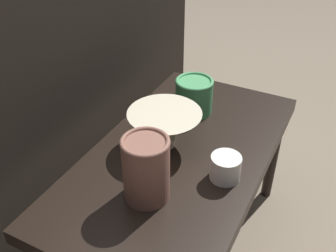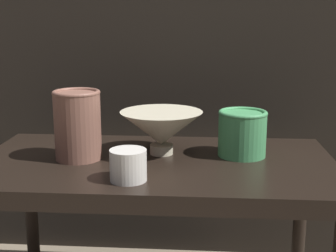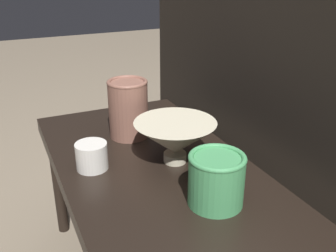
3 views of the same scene
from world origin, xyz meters
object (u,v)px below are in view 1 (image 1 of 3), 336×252
Objects in this scene: bowl at (165,126)px; cup at (225,168)px; vase_colorful_right at (194,95)px; vase_textured_left at (147,169)px.

cup is at bearing -104.68° from bowl.
vase_colorful_right is (0.19, -0.00, -0.01)m from bowl.
vase_colorful_right is at bearing 38.35° from cup.
cup is (-0.25, -0.19, -0.03)m from vase_colorful_right.
bowl is 0.20m from cup.
vase_textured_left reaches higher than vase_colorful_right.
vase_textured_left reaches higher than cup.
cup is (0.14, -0.14, -0.05)m from vase_textured_left.
vase_textured_left reaches higher than bowl.
bowl is at bearing 16.34° from vase_textured_left.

